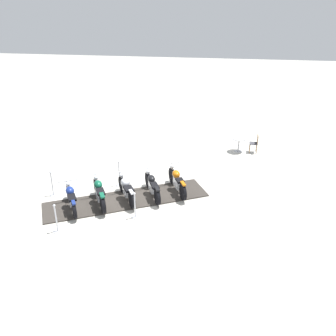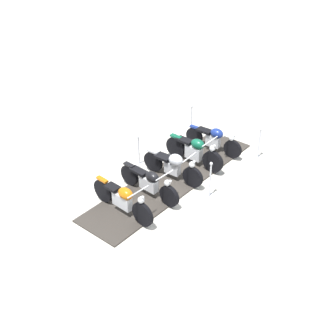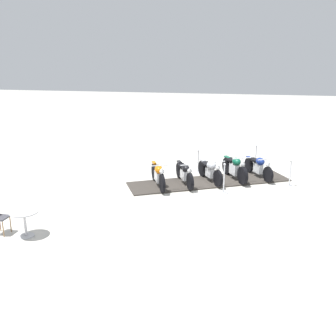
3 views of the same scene
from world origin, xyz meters
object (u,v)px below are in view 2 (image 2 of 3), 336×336
motorcycle_black (149,182)px  stanchion_right_mid (210,186)px  stanchion_left_rear (191,124)px  motorcycle_forest (194,151)px  motorcycle_navy (214,139)px  motorcycle_copper (123,199)px  motorcycle_chrome (173,165)px  stanchion_left_mid (139,155)px  stanchion_right_rear (259,148)px

motorcycle_black → stanchion_right_mid: size_ratio=1.76×
stanchion_left_rear → motorcycle_forest: bearing=-112.3°
motorcycle_navy → motorcycle_black: bearing=-92.8°
motorcycle_black → motorcycle_copper: bearing=-86.6°
motorcycle_forest → stanchion_left_rear: 2.18m
motorcycle_chrome → stanchion_left_mid: 1.39m
stanchion_left_rear → stanchion_right_rear: size_ratio=1.00×
motorcycle_chrome → stanchion_right_mid: stanchion_right_mid is taller
motorcycle_navy → stanchion_right_rear: bearing=22.3°
motorcycle_black → stanchion_right_rear: (3.98, 0.65, -0.12)m
motorcycle_copper → stanchion_right_mid: stanchion_right_mid is taller
motorcycle_forest → stanchion_left_mid: (-1.59, 0.70, -0.17)m
motorcycle_black → motorcycle_chrome: 1.07m
motorcycle_chrome → stanchion_left_mid: bearing=177.1°
stanchion_right_mid → stanchion_left_rear: bearing=73.0°
motorcycle_copper → motorcycle_chrome: bearing=93.2°
stanchion_left_mid → stanchion_right_rear: bearing=-16.1°
motorcycle_navy → motorcycle_copper: bearing=-92.6°
motorcycle_navy → stanchion_right_rear: stanchion_right_rear is taller
motorcycle_black → motorcycle_forest: bearing=92.7°
stanchion_left_mid → motorcycle_copper: bearing=-118.4°
motorcycle_navy → stanchion_right_rear: 1.46m
motorcycle_forest → motorcycle_navy: motorcycle_forest is taller
motorcycle_navy → stanchion_right_rear: size_ratio=1.71×
motorcycle_chrome → motorcycle_forest: (0.93, 0.52, 0.01)m
motorcycle_forest → stanchion_right_mid: bearing=-39.1°
motorcycle_chrome → stanchion_left_rear: bearing=113.8°
motorcycle_navy → stanchion_left_rear: size_ratio=1.71×
motorcycle_copper → motorcycle_black: bearing=93.8°
motorcycle_copper → stanchion_right_rear: (4.90, 1.17, -0.15)m
motorcycle_copper → motorcycle_chrome: (1.87, 1.02, 0.01)m
motorcycle_chrome → stanchion_left_rear: size_ratio=1.72×
motorcycle_navy → stanchion_left_rear: stanchion_left_rear is taller
motorcycle_forest → stanchion_right_rear: bearing=51.2°
motorcycle_black → motorcycle_chrome: (0.94, 0.50, 0.04)m
motorcycle_navy → stanchion_right_mid: 2.51m
motorcycle_copper → motorcycle_forest: 3.19m
stanchion_left_mid → stanchion_right_rear: 3.85m
motorcycle_black → motorcycle_navy: size_ratio=1.10×
stanchion_left_rear → stanchion_right_rear: stanchion_left_rear is taller
motorcycle_black → stanchion_right_mid: (1.57, -0.66, -0.13)m
motorcycle_copper → motorcycle_navy: bearing=93.2°
motorcycle_chrome → stanchion_right_mid: 1.33m
motorcycle_forest → stanchion_left_rear: stanchion_left_rear is taller
motorcycle_black → stanchion_right_rear: 4.03m
motorcycle_chrome → motorcycle_navy: motorcycle_chrome is taller
motorcycle_forest → stanchion_right_rear: (2.11, -0.37, -0.17)m
motorcycle_black → motorcycle_forest: 2.13m
motorcycle_black → stanchion_left_mid: size_ratio=1.95×
motorcycle_chrome → motorcycle_forest: size_ratio=0.96×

